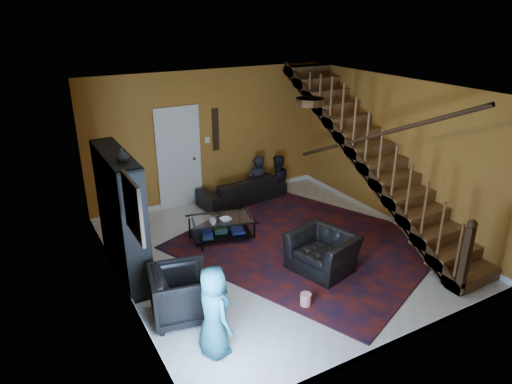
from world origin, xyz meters
TOP-DOWN VIEW (x-y plane):
  - floor at (0.00, 0.00)m, footprint 5.50×5.50m
  - room at (-1.33, 1.33)m, footprint 5.50×5.50m
  - staircase at (2.12, -0.00)m, footprint 0.95×5.02m
  - bookshelf at (-2.40, 0.60)m, footprint 0.35×1.80m
  - door at (-0.70, 2.73)m, footprint 0.82×0.05m
  - framed_picture at (-2.57, -0.90)m, footprint 0.04×0.74m
  - wall_hanging at (0.15, 2.73)m, footprint 0.14×0.03m
  - ceiling_fixture at (0.00, -0.80)m, footprint 0.40×0.40m
  - rug at (0.63, -0.03)m, footprint 4.86×5.14m
  - sofa at (0.52, 2.30)m, footprint 1.95×0.93m
  - armchair_left at (-2.05, -0.90)m, footprint 0.95×0.93m
  - armchair_right at (0.35, -0.84)m, footprint 1.08×1.16m
  - person_adult_a at (0.95, 2.35)m, footprint 0.51×0.34m
  - person_adult_b at (1.46, 2.35)m, footprint 0.65×0.51m
  - person_child at (-1.95, -1.75)m, footprint 0.44×0.62m
  - coffee_table at (-0.61, 0.89)m, footprint 1.22×0.89m
  - cup_a at (-0.83, 0.77)m, footprint 0.14×0.14m
  - cup_b at (-0.85, 0.74)m, footprint 0.11×0.11m
  - bowl at (-0.60, 0.75)m, footprint 0.21×0.21m
  - vase at (-2.41, 0.10)m, footprint 0.18×0.18m
  - popcorn_bucket at (-0.44, -1.52)m, footprint 0.20×0.20m

SIDE VIEW (x-z plane):
  - floor at x=0.00m, z-range 0.00..0.00m
  - rug at x=0.63m, z-range 0.00..0.02m
  - room at x=-1.33m, z-range -2.70..2.80m
  - popcorn_bucket at x=-0.44m, z-range 0.02..0.20m
  - person_adult_b at x=1.46m, z-range -0.45..0.89m
  - coffee_table at x=-0.61m, z-range 0.03..0.44m
  - person_adult_a at x=0.95m, z-range -0.45..0.96m
  - sofa at x=0.52m, z-range 0.00..0.55m
  - armchair_right at x=0.35m, z-range 0.00..0.63m
  - armchair_left at x=-2.05m, z-range 0.00..0.73m
  - bowl at x=-0.60m, z-range 0.42..0.47m
  - cup_a at x=-0.83m, z-range 0.42..0.51m
  - cup_b at x=-0.85m, z-range 0.42..0.52m
  - person_child at x=-1.95m, z-range 0.00..1.19m
  - bookshelf at x=-2.40m, z-range -0.04..1.96m
  - door at x=-0.70m, z-range 0.00..2.05m
  - staircase at x=2.12m, z-range -0.19..2.99m
  - wall_hanging at x=0.15m, z-range 1.10..2.00m
  - framed_picture at x=-2.57m, z-range 1.38..2.12m
  - vase at x=-2.41m, z-range 2.00..2.19m
  - ceiling_fixture at x=0.00m, z-range 2.69..2.79m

